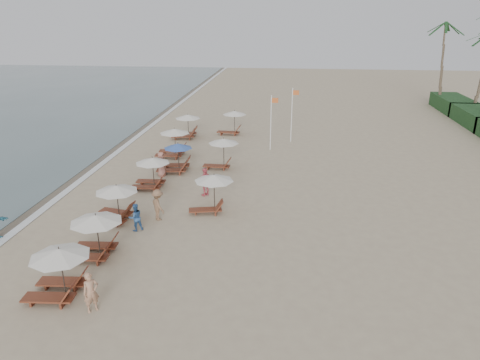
# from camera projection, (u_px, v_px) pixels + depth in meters

# --- Properties ---
(ground) EXTENTS (160.00, 160.00, 0.00)m
(ground) POSITION_uv_depth(u_px,v_px,m) (222.00, 260.00, 20.53)
(ground) COLOR tan
(ground) RESTS_ON ground
(wet_sand_band) EXTENTS (3.20, 140.00, 0.01)m
(wet_sand_band) POSITION_uv_depth(u_px,v_px,m) (67.00, 176.00, 31.16)
(wet_sand_band) COLOR #6B5E4C
(wet_sand_band) RESTS_ON ground
(foam_line) EXTENTS (0.50, 140.00, 0.02)m
(foam_line) POSITION_uv_depth(u_px,v_px,m) (85.00, 177.00, 31.02)
(foam_line) COLOR white
(foam_line) RESTS_ON ground
(lounger_station_0) EXTENTS (2.68, 2.35, 2.14)m
(lounger_station_0) POSITION_uv_depth(u_px,v_px,m) (57.00, 272.00, 17.55)
(lounger_station_0) COLOR brown
(lounger_station_0) RESTS_ON ground
(lounger_station_1) EXTENTS (2.67, 2.40, 2.13)m
(lounger_station_1) POSITION_uv_depth(u_px,v_px,m) (93.00, 235.00, 20.45)
(lounger_station_1) COLOR brown
(lounger_station_1) RESTS_ON ground
(lounger_station_2) EXTENTS (2.62, 2.31, 2.06)m
(lounger_station_2) POSITION_uv_depth(u_px,v_px,m) (114.00, 202.00, 24.13)
(lounger_station_2) COLOR brown
(lounger_station_2) RESTS_ON ground
(lounger_station_3) EXTENTS (2.54, 2.22, 2.07)m
(lounger_station_3) POSITION_uv_depth(u_px,v_px,m) (150.00, 173.00, 28.75)
(lounger_station_3) COLOR brown
(lounger_station_3) RESTS_ON ground
(lounger_station_4) EXTENTS (2.61, 2.20, 2.10)m
(lounger_station_4) POSITION_uv_depth(u_px,v_px,m) (175.00, 159.00, 31.88)
(lounger_station_4) COLOR brown
(lounger_station_4) RESTS_ON ground
(lounger_station_5) EXTENTS (2.76, 2.36, 2.27)m
(lounger_station_5) POSITION_uv_depth(u_px,v_px,m) (172.00, 143.00, 35.22)
(lounger_station_5) COLOR brown
(lounger_station_5) RESTS_ON ground
(lounger_station_6) EXTENTS (2.76, 2.35, 2.17)m
(lounger_station_6) POSITION_uv_depth(u_px,v_px,m) (185.00, 127.00, 40.70)
(lounger_station_6) COLOR brown
(lounger_station_6) RESTS_ON ground
(inland_station_0) EXTENTS (2.64, 2.24, 2.22)m
(inland_station_0) POSITION_uv_depth(u_px,v_px,m) (211.00, 189.00, 25.01)
(inland_station_0) COLOR brown
(inland_station_0) RESTS_ON ground
(inland_station_1) EXTENTS (2.68, 2.24, 2.22)m
(inland_station_1) POSITION_uv_depth(u_px,v_px,m) (221.00, 150.00, 32.33)
(inland_station_1) COLOR brown
(inland_station_1) RESTS_ON ground
(inland_station_2) EXTENTS (2.82, 2.24, 2.22)m
(inland_station_2) POSITION_uv_depth(u_px,v_px,m) (232.00, 121.00, 41.72)
(inland_station_2) COLOR brown
(inland_station_2) RESTS_ON ground
(beachgoer_near) EXTENTS (0.71, 0.69, 1.64)m
(beachgoer_near) POSITION_uv_depth(u_px,v_px,m) (91.00, 292.00, 16.72)
(beachgoer_near) COLOR #A9795C
(beachgoer_near) RESTS_ON ground
(beachgoer_mid_a) EXTENTS (0.92, 0.89, 1.50)m
(beachgoer_mid_a) POSITION_uv_depth(u_px,v_px,m) (135.00, 217.00, 23.09)
(beachgoer_mid_a) COLOR #35629F
(beachgoer_mid_a) RESTS_ON ground
(beachgoer_mid_b) EXTENTS (1.24, 1.28, 1.76)m
(beachgoer_mid_b) POSITION_uv_depth(u_px,v_px,m) (158.00, 205.00, 24.28)
(beachgoer_mid_b) COLOR brown
(beachgoer_mid_b) RESTS_ON ground
(beachgoer_far_a) EXTENTS (1.03, 1.10, 1.82)m
(beachgoer_far_a) POSITION_uv_depth(u_px,v_px,m) (205.00, 182.00, 27.53)
(beachgoer_far_a) COLOR #CE525E
(beachgoer_far_a) RESTS_ON ground
(beachgoer_far_b) EXTENTS (0.64, 0.90, 1.75)m
(beachgoer_far_b) POSITION_uv_depth(u_px,v_px,m) (161.00, 164.00, 30.94)
(beachgoer_far_b) COLOR #AA6B5C
(beachgoer_far_b) RESTS_ON ground
(flag_pole_near) EXTENTS (0.60, 0.08, 4.55)m
(flag_pole_near) POSITION_uv_depth(u_px,v_px,m) (271.00, 120.00, 36.54)
(flag_pole_near) COLOR silver
(flag_pole_near) RESTS_ON ground
(flag_pole_far) EXTENTS (0.59, 0.08, 4.77)m
(flag_pole_far) POSITION_uv_depth(u_px,v_px,m) (292.00, 113.00, 38.85)
(flag_pole_far) COLOR silver
(flag_pole_far) RESTS_ON ground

